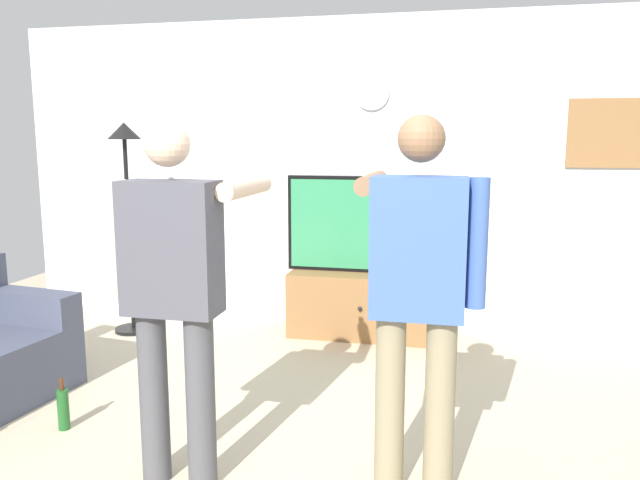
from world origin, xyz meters
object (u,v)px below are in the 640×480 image
(tv_stand, at_px, (364,304))
(framed_picture, at_px, (619,133))
(person_standing_nearer_couch, at_px, (418,285))
(wall_clock, at_px, (372,93))
(floor_lamp, at_px, (127,184))
(television, at_px, (366,225))
(person_standing_nearer_lamp, at_px, (174,283))
(beverage_bottle, at_px, (63,408))

(tv_stand, distance_m, framed_picture, 2.46)
(tv_stand, relative_size, person_standing_nearer_couch, 0.71)
(wall_clock, relative_size, floor_lamp, 0.16)
(tv_stand, relative_size, wall_clock, 4.27)
(television, relative_size, wall_clock, 4.55)
(framed_picture, relative_size, person_standing_nearer_lamp, 0.44)
(tv_stand, height_order, floor_lamp, floor_lamp)
(person_standing_nearer_lamp, bearing_deg, beverage_bottle, 158.58)
(tv_stand, bearing_deg, television, 90.00)
(framed_picture, bearing_deg, television, -172.82)
(person_standing_nearer_couch, distance_m, beverage_bottle, 2.22)
(framed_picture, height_order, floor_lamp, framed_picture)
(person_standing_nearer_lamp, relative_size, person_standing_nearer_couch, 0.99)
(television, bearing_deg, person_standing_nearer_lamp, -102.10)
(television, height_order, framed_picture, framed_picture)
(tv_stand, bearing_deg, framed_picture, 8.49)
(beverage_bottle, bearing_deg, framed_picture, 35.21)
(television, bearing_deg, beverage_bottle, -123.66)
(tv_stand, distance_m, wall_clock, 1.80)
(tv_stand, distance_m, floor_lamp, 2.26)
(floor_lamp, relative_size, person_standing_nearer_couch, 1.02)
(floor_lamp, bearing_deg, wall_clock, 17.09)
(wall_clock, distance_m, person_standing_nearer_couch, 2.86)
(person_standing_nearer_couch, xyz_separation_m, beverage_bottle, (-2.03, 0.19, -0.88))
(tv_stand, bearing_deg, beverage_bottle, -124.24)
(tv_stand, xyz_separation_m, person_standing_nearer_couch, (0.59, -2.30, 0.74))
(television, height_order, person_standing_nearer_lamp, person_standing_nearer_lamp)
(television, relative_size, person_standing_nearer_couch, 0.76)
(wall_clock, bearing_deg, framed_picture, 0.15)
(beverage_bottle, bearing_deg, television, 56.34)
(wall_clock, height_order, person_standing_nearer_couch, wall_clock)
(wall_clock, xyz_separation_m, beverage_bottle, (-1.44, -2.40, -1.93))
(television, relative_size, framed_picture, 1.73)
(tv_stand, bearing_deg, wall_clock, 90.00)
(tv_stand, xyz_separation_m, floor_lamp, (-1.99, -0.32, 1.02))
(person_standing_nearer_couch, bearing_deg, floor_lamp, 142.46)
(wall_clock, relative_size, person_standing_nearer_lamp, 0.17)
(framed_picture, xyz_separation_m, person_standing_nearer_couch, (-1.39, -2.60, -0.70))
(floor_lamp, xyz_separation_m, beverage_bottle, (0.55, -1.79, -1.16))
(framed_picture, distance_m, person_standing_nearer_couch, 3.03)
(floor_lamp, distance_m, person_standing_nearer_lamp, 2.61)
(television, xyz_separation_m, beverage_bottle, (-1.44, -2.16, -0.83))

